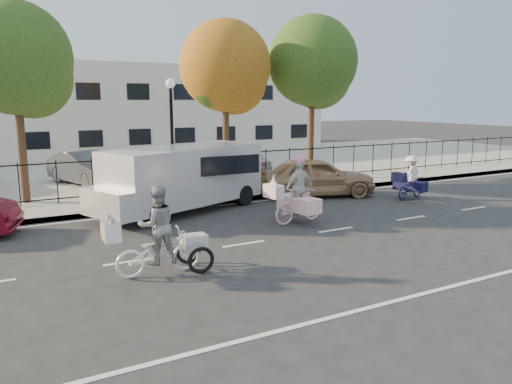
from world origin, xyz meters
TOP-DOWN VIEW (x-y plane):
  - ground at (0.00, 0.00)m, footprint 120.00×120.00m
  - road_markings at (0.00, 0.00)m, footprint 60.00×9.52m
  - curb at (0.00, 5.05)m, footprint 60.00×0.10m
  - sidewalk at (0.00, 6.10)m, footprint 60.00×2.20m
  - parking_lot at (0.00, 15.00)m, footprint 60.00×15.60m
  - iron_fence at (0.00, 7.20)m, footprint 58.00×0.06m
  - building at (0.00, 25.00)m, footprint 34.00×10.00m
  - lamppost at (0.50, 6.80)m, footprint 0.36×0.36m
  - street_sign at (-1.85, 6.80)m, footprint 0.85×0.06m
  - zebra_trike at (-2.64, -1.13)m, footprint 2.26×0.87m
  - unicorn_bike at (2.49, 1.21)m, footprint 2.11×1.49m
  - bull_bike at (8.27, 2.30)m, footprint 1.84×1.29m
  - white_van at (-0.02, 4.50)m, footprint 6.64×3.97m
  - gold_sedan at (5.50, 4.50)m, footprint 4.87×3.15m
  - lot_car_c at (-2.00, 10.69)m, footprint 2.75×4.56m
  - lot_car_d at (6.12, 11.35)m, footprint 1.65×3.58m
  - tree_west at (-4.43, 7.95)m, footprint 3.82×3.82m
  - tree_mid at (3.54, 8.26)m, footprint 3.83×3.83m
  - tree_east at (7.79, 8.02)m, footprint 4.08×4.08m

SIDE VIEW (x-z plane):
  - ground at x=0.00m, z-range 0.00..0.00m
  - road_markings at x=0.00m, z-range 0.00..0.01m
  - curb at x=0.00m, z-range 0.00..0.15m
  - sidewalk at x=0.00m, z-range 0.00..0.15m
  - parking_lot at x=0.00m, z-range 0.00..0.15m
  - bull_bike at x=8.27m, z-range -0.17..1.49m
  - lot_car_d at x=6.12m, z-range 0.15..1.34m
  - zebra_trike at x=-2.64m, z-range -0.22..1.71m
  - gold_sedan at x=5.50m, z-range 0.00..1.54m
  - unicorn_bike at x=2.49m, z-range -0.27..1.83m
  - lot_car_c at x=-2.00m, z-range 0.15..1.57m
  - iron_fence at x=0.00m, z-range 0.15..1.65m
  - white_van at x=-0.02m, z-range 0.11..2.29m
  - street_sign at x=-1.85m, z-range 0.52..2.32m
  - building at x=0.00m, z-range 0.00..6.00m
  - lamppost at x=0.50m, z-range 0.95..5.28m
  - tree_west at x=-4.43m, z-range 1.40..8.41m
  - tree_mid at x=3.54m, z-range 1.40..8.42m
  - tree_east at x=7.79m, z-range 1.49..8.97m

